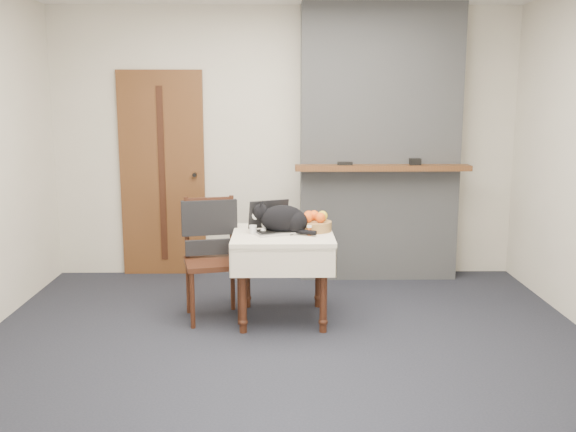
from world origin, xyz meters
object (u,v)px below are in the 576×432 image
laptop (272,224)px  fruit_basket (314,223)px  cat (284,219)px  door (163,174)px  pill_bottle (309,230)px  side_table (283,247)px  chair (211,241)px  cream_jar (253,230)px

laptop → fruit_basket: (0.33, 0.05, 0.00)m
cat → door: bearing=137.9°
pill_bottle → fruit_basket: 0.18m
side_table → cat: 0.22m
door → cat: bearing=-49.3°
cat → chair: size_ratio=0.52×
side_table → fruit_basket: 0.32m
pill_bottle → door: bearing=133.2°
door → side_table: size_ratio=2.56×
door → cream_jar: door is taller
door → fruit_basket: bearing=-42.3°
side_table → pill_bottle: pill_bottle is taller
pill_bottle → chair: (-0.78, 0.20, -0.13)m
fruit_basket → door: bearing=137.7°
door → laptop: 1.74m
side_table → cream_jar: 0.27m
door → laptop: (1.09, -1.34, -0.24)m
door → side_table: bearing=-49.6°
pill_bottle → chair: 0.81m
door → pill_bottle: bearing=-46.8°
side_table → pill_bottle: (0.20, -0.09, 0.15)m
door → side_table: 1.85m
laptop → fruit_basket: 0.33m
door → cat: size_ratio=3.97×
cat → chair: chair is taller
door → fruit_basket: (1.42, -1.29, -0.24)m
side_table → cat: (0.01, 0.00, 0.22)m
side_table → cream_jar: cream_jar is taller
pill_bottle → cream_jar: bearing=171.5°
side_table → laptop: size_ratio=1.89×
pill_bottle → fruit_basket: (0.05, 0.17, 0.02)m
side_table → chair: 0.59m
fruit_basket → chair: bearing=177.8°
fruit_basket → pill_bottle: bearing=-105.9°
fruit_basket → cream_jar: bearing=-167.6°
chair → door: bearing=102.7°
side_table → laptop: (-0.08, 0.04, 0.17)m
laptop → cat: cat is taller
laptop → cream_jar: laptop is taller
laptop → pill_bottle: laptop is taller
cream_jar → door: bearing=123.9°
cat → fruit_basket: cat is taller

